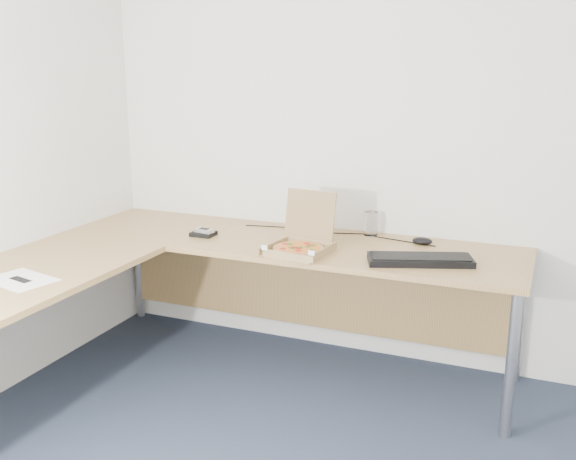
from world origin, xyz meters
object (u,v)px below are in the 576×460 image
at_px(desk, 196,260).
at_px(wallet, 203,234).
at_px(keyboard, 420,260).
at_px(pizza_box, 299,246).
at_px(drinking_glass, 371,224).

distance_m(desk, wallet, 0.37).
xyz_separation_m(desk, keyboard, (1.07, 0.28, 0.04)).
bearing_deg(pizza_box, desk, -145.57).
xyz_separation_m(desk, pizza_box, (0.47, 0.24, 0.06)).
distance_m(drinking_glass, wallet, 0.93).
bearing_deg(keyboard, drinking_glass, 111.27).
distance_m(desk, pizza_box, 0.53).
xyz_separation_m(desk, wallet, (-0.15, 0.33, 0.04)).
bearing_deg(pizza_box, drinking_glass, 69.78).
height_order(drinking_glass, wallet, drinking_glass).
height_order(pizza_box, wallet, pizza_box).
distance_m(desk, drinking_glass, 1.00).
relative_size(desk, drinking_glass, 18.70).
bearing_deg(drinking_glass, pizza_box, -117.89).
height_order(desk, pizza_box, pizza_box).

